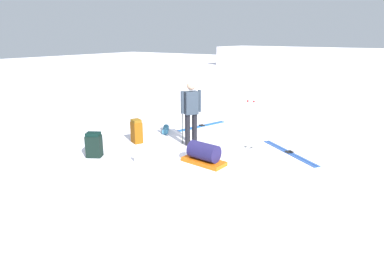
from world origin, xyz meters
The scene contains 12 objects.
ground_plane centered at (0.00, 0.00, 0.00)m, with size 80.00×80.00×0.00m, color white.
distant_snow_ridge centered at (-3.32, 24.69, 0.91)m, with size 17.58×5.00×1.82m, color white.
skier_standing centered at (-0.40, 0.56, 0.95)m, with size 0.37×0.49×1.70m.
ski_pair_near centered at (2.01, 1.37, 0.01)m, with size 1.73×1.29×0.05m.
ski_pair_far centered at (-1.13, 2.29, 0.01)m, with size 0.74×1.83×0.05m.
backpack_large_dark centered at (-1.85, -1.48, 0.30)m, with size 0.43×0.40×0.61m.
backpack_bright centered at (-1.74, -0.11, 0.32)m, with size 0.37×0.34×0.66m.
ski_poles_planted_near centered at (1.03, 1.08, 0.71)m, with size 0.22×0.11×1.28m.
ski_poles_planted_far centered at (-0.56, 0.49, 0.70)m, with size 0.18×0.10×1.26m.
gear_sled centered at (0.58, -0.38, 0.22)m, with size 1.05×0.54×0.49m.
sleeping_mat_rolled centered at (-1.70, 1.11, 0.09)m, with size 0.18×0.18×0.55m, color teal.
thermos_bottle centered at (-0.80, -1.18, 0.13)m, with size 0.07×0.07×0.26m, color #AFB3BF.
Camera 1 is at (4.20, -6.33, 2.81)m, focal length 30.37 mm.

